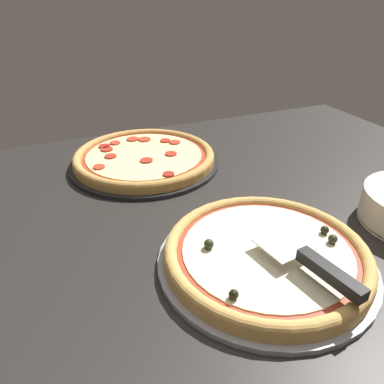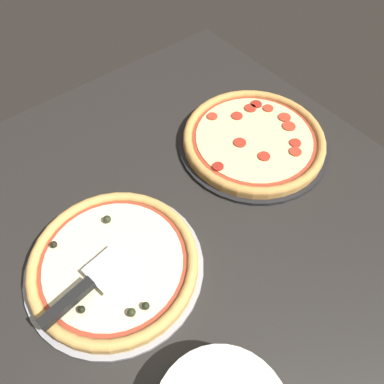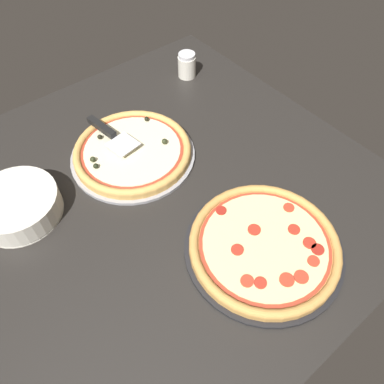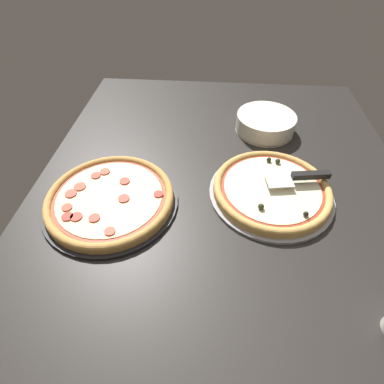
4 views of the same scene
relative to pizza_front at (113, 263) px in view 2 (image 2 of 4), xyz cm
name	(u,v)px [view 2 (image 2 of 4)]	position (x,y,z in cm)	size (l,w,h in cm)	color
ground_plane	(196,261)	(9.16, 15.46, -4.30)	(139.42, 123.47, 3.60)	black
pizza_pan_front	(115,267)	(-0.01, 0.01, -2.00)	(38.96, 38.96, 1.00)	#939399
pizza_front	(113,263)	(0.00, 0.00, 0.00)	(36.62, 36.62, 4.05)	tan
pizza_pan_back	(253,143)	(-7.73, 49.54, -2.00)	(41.32, 41.32, 1.00)	black
pizza_back	(254,139)	(-7.74, 49.57, -0.11)	(38.84, 38.84, 2.88)	#C68E47
serving_spatula	(77,295)	(3.05, -9.50, 3.36)	(9.01, 20.56, 2.00)	silver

